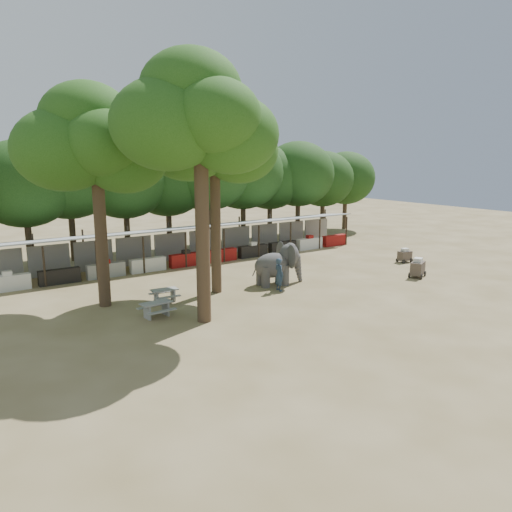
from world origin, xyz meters
TOP-DOWN VIEW (x-y plane):
  - ground at (0.00, 0.00)m, footprint 100.00×100.00m
  - vendor_stalls at (-0.00, 13.84)m, footprint 28.00×2.99m
  - yard_tree_left at (-9.13, 7.19)m, footprint 7.10×6.90m
  - yard_tree_center at (-6.13, 2.19)m, footprint 7.10×6.90m
  - yard_tree_back at (-3.13, 6.19)m, footprint 7.10×6.90m
  - backdrop_trees at (0.00, 19.00)m, footprint 46.46×5.95m
  - elephant at (0.89, 5.40)m, footprint 3.28×2.45m
  - handler at (0.06, 4.23)m, footprint 0.50×0.71m
  - picnic_table_near at (-7.59, 3.80)m, footprint 1.58×1.45m
  - picnic_table_far at (-6.22, 5.88)m, footprint 1.49×1.37m
  - cart_front at (9.17, 1.79)m, footprint 1.49×1.27m
  - cart_back at (12.10, 5.17)m, footprint 1.09×0.77m

SIDE VIEW (x-z plane):
  - ground at x=0.00m, z-range 0.00..0.00m
  - picnic_table_far at x=-6.22m, z-range 0.11..0.80m
  - picnic_table_near at x=-7.59m, z-range 0.11..0.85m
  - cart_back at x=12.10m, z-range -0.01..1.01m
  - cart_front at x=9.17m, z-range -0.01..1.22m
  - handler at x=0.06m, z-range 0.00..1.88m
  - vendor_stalls at x=0.00m, z-range -0.22..2.58m
  - elephant at x=0.89m, z-range 0.00..2.45m
  - backdrop_trees at x=0.00m, z-range 1.35..9.68m
  - yard_tree_left at x=-9.13m, z-range 2.69..13.71m
  - yard_tree_back at x=-3.13m, z-range 2.86..14.22m
  - yard_tree_center at x=-6.13m, z-range 3.19..15.23m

